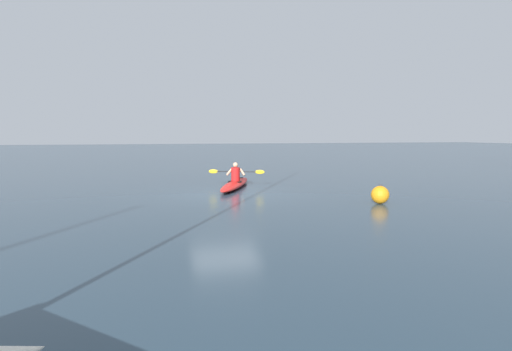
# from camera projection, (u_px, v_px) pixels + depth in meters

# --- Properties ---
(ground_plane) EXTENTS (160.00, 160.00, 0.00)m
(ground_plane) POSITION_uv_depth(u_px,v_px,m) (225.00, 195.00, 15.99)
(ground_plane) COLOR #283D4C
(kayak) EXTENTS (2.56, 4.77, 0.28)m
(kayak) POSITION_uv_depth(u_px,v_px,m) (235.00, 184.00, 18.15)
(kayak) COLOR red
(kayak) RESTS_ON ground
(kayaker) EXTENTS (2.23, 1.00, 0.78)m
(kayaker) POSITION_uv_depth(u_px,v_px,m) (236.00, 173.00, 18.23)
(kayaker) COLOR red
(kayaker) RESTS_ON kayak
(mooring_buoy_orange_mid) EXTENTS (0.58, 0.58, 0.62)m
(mooring_buoy_orange_mid) POSITION_uv_depth(u_px,v_px,m) (380.00, 195.00, 13.98)
(mooring_buoy_orange_mid) COLOR orange
(mooring_buoy_orange_mid) RESTS_ON ground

